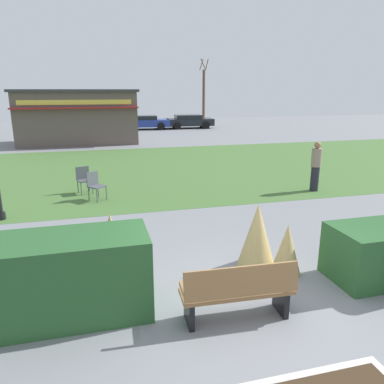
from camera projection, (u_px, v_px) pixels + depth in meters
name	position (u px, v px, depth m)	size (l,w,h in m)	color
ground_plane	(247.00, 309.00, 5.89)	(80.00, 80.00, 0.00)	slate
lawn_patch	(148.00, 169.00, 16.31)	(36.00, 12.00, 0.01)	#446B33
park_bench	(238.00, 292.00, 5.48)	(1.72, 0.60, 0.95)	olive
hedge_left	(67.00, 277.00, 5.57)	(2.45, 1.10, 1.29)	#28562B
hedge_right	(384.00, 252.00, 6.77)	(1.98, 1.10, 1.00)	#28562B
ornamental_grass_behind_left	(257.00, 235.00, 7.17)	(0.74, 0.74, 1.28)	tan
ornamental_grass_behind_right	(287.00, 250.00, 6.89)	(0.57, 0.57, 0.99)	tan
ornamental_grass_behind_center	(112.00, 252.00, 6.32)	(0.75, 0.75, 1.38)	tan
food_kiosk	(78.00, 116.00, 23.93)	(7.54, 4.46, 3.40)	#594C47
cafe_chair_west	(84.00, 178.00, 12.37)	(0.55, 0.55, 0.89)	#4C5156
cafe_chair_east	(95.00, 184.00, 11.59)	(0.62, 0.62, 0.89)	#4C5156
person_strolling	(316.00, 166.00, 12.57)	(0.34, 0.34, 1.69)	#23232D
parked_car_west_slot	(79.00, 123.00, 31.10)	(4.27, 2.19, 1.20)	silver
parked_car_center_slot	(145.00, 122.00, 32.47)	(4.33, 2.31, 1.20)	navy
parked_car_east_slot	(189.00, 121.00, 33.46)	(4.28, 2.21, 1.20)	black
tree_right_bg	(204.00, 95.00, 38.20)	(0.91, 0.96, 6.40)	brown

